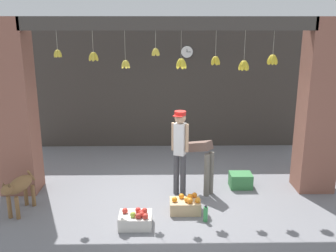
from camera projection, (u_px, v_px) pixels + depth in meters
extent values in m
plane|color=slate|center=(168.00, 195.00, 7.33)|extent=(60.00, 60.00, 0.00)
cube|color=#38332D|center=(166.00, 85.00, 9.93)|extent=(7.16, 0.12, 3.37)
cube|color=brown|center=(15.00, 108.00, 7.13)|extent=(0.70, 0.60, 3.37)
cube|color=brown|center=(320.00, 107.00, 7.22)|extent=(0.70, 0.60, 3.37)
cube|color=#3D3833|center=(168.00, 23.00, 6.59)|extent=(5.26, 0.24, 0.24)
cylinder|color=#B2AD99|center=(57.00, 40.00, 6.61)|extent=(0.01, 0.01, 0.33)
ellipsoid|color=gold|center=(60.00, 54.00, 6.67)|extent=(0.10, 0.05, 0.15)
ellipsoid|color=gold|center=(59.00, 53.00, 6.70)|extent=(0.08, 0.09, 0.16)
ellipsoid|color=gold|center=(58.00, 53.00, 6.70)|extent=(0.06, 0.10, 0.15)
ellipsoid|color=gold|center=(56.00, 54.00, 6.68)|extent=(0.10, 0.07, 0.16)
ellipsoid|color=gold|center=(56.00, 54.00, 6.65)|extent=(0.10, 0.07, 0.16)
ellipsoid|color=gold|center=(57.00, 54.00, 6.63)|extent=(0.06, 0.10, 0.15)
ellipsoid|color=gold|center=(59.00, 54.00, 6.64)|extent=(0.08, 0.09, 0.16)
cylinder|color=#B2AD99|center=(93.00, 41.00, 6.67)|extent=(0.01, 0.01, 0.38)
ellipsoid|color=gold|center=(96.00, 57.00, 6.74)|extent=(0.12, 0.06, 0.18)
ellipsoid|color=gold|center=(94.00, 56.00, 6.78)|extent=(0.06, 0.12, 0.18)
ellipsoid|color=gold|center=(91.00, 57.00, 6.74)|extent=(0.12, 0.06, 0.18)
ellipsoid|color=gold|center=(93.00, 57.00, 6.70)|extent=(0.06, 0.12, 0.18)
cylinder|color=#B2AD99|center=(125.00, 45.00, 6.66)|extent=(0.01, 0.01, 0.52)
ellipsoid|color=yellow|center=(128.00, 64.00, 6.74)|extent=(0.11, 0.06, 0.17)
ellipsoid|color=yellow|center=(126.00, 64.00, 6.78)|extent=(0.08, 0.11, 0.17)
ellipsoid|color=yellow|center=(124.00, 64.00, 6.77)|extent=(0.10, 0.09, 0.18)
ellipsoid|color=yellow|center=(123.00, 64.00, 6.72)|extent=(0.10, 0.09, 0.18)
ellipsoid|color=yellow|center=(126.00, 65.00, 6.70)|extent=(0.08, 0.11, 0.17)
cylinder|color=#B2AD99|center=(156.00, 39.00, 6.63)|extent=(0.01, 0.01, 0.31)
ellipsoid|color=yellow|center=(158.00, 52.00, 6.69)|extent=(0.10, 0.05, 0.15)
ellipsoid|color=yellow|center=(157.00, 52.00, 6.72)|extent=(0.08, 0.09, 0.16)
ellipsoid|color=yellow|center=(155.00, 52.00, 6.72)|extent=(0.08, 0.09, 0.16)
ellipsoid|color=yellow|center=(154.00, 52.00, 6.69)|extent=(0.10, 0.05, 0.15)
ellipsoid|color=yellow|center=(155.00, 52.00, 6.66)|extent=(0.08, 0.09, 0.16)
ellipsoid|color=yellow|center=(157.00, 52.00, 6.66)|extent=(0.08, 0.09, 0.16)
cylinder|color=#B2AD99|center=(181.00, 45.00, 6.69)|extent=(0.01, 0.01, 0.49)
ellipsoid|color=yellow|center=(184.00, 64.00, 6.78)|extent=(0.14, 0.07, 0.21)
ellipsoid|color=yellow|center=(182.00, 63.00, 6.82)|extent=(0.10, 0.13, 0.22)
ellipsoid|color=yellow|center=(179.00, 64.00, 6.80)|extent=(0.13, 0.11, 0.22)
ellipsoid|color=yellow|center=(179.00, 64.00, 6.74)|extent=(0.13, 0.11, 0.22)
ellipsoid|color=yellow|center=(182.00, 64.00, 6.73)|extent=(0.10, 0.13, 0.22)
cylinder|color=#B2AD99|center=(216.00, 43.00, 6.73)|extent=(0.01, 0.01, 0.46)
ellipsoid|color=yellow|center=(218.00, 61.00, 6.81)|extent=(0.12, 0.06, 0.18)
ellipsoid|color=yellow|center=(216.00, 61.00, 6.85)|extent=(0.08, 0.11, 0.18)
ellipsoid|color=yellow|center=(213.00, 61.00, 6.84)|extent=(0.11, 0.10, 0.19)
ellipsoid|color=yellow|center=(214.00, 61.00, 6.79)|extent=(0.11, 0.10, 0.19)
ellipsoid|color=yellow|center=(216.00, 61.00, 6.77)|extent=(0.08, 0.11, 0.18)
cylinder|color=#B2AD99|center=(245.00, 46.00, 6.69)|extent=(0.01, 0.01, 0.53)
ellipsoid|color=yellow|center=(247.00, 65.00, 6.78)|extent=(0.13, 0.07, 0.20)
ellipsoid|color=yellow|center=(245.00, 65.00, 6.82)|extent=(0.10, 0.12, 0.21)
ellipsoid|color=yellow|center=(242.00, 65.00, 6.82)|extent=(0.10, 0.12, 0.21)
ellipsoid|color=yellow|center=(241.00, 65.00, 6.78)|extent=(0.13, 0.07, 0.20)
ellipsoid|color=yellow|center=(243.00, 66.00, 6.74)|extent=(0.10, 0.12, 0.21)
ellipsoid|color=yellow|center=(246.00, 66.00, 6.74)|extent=(0.10, 0.12, 0.21)
cylinder|color=#B2AD99|center=(274.00, 43.00, 6.75)|extent=(0.01, 0.01, 0.43)
ellipsoid|color=yellow|center=(275.00, 60.00, 6.83)|extent=(0.13, 0.07, 0.20)
ellipsoid|color=yellow|center=(274.00, 59.00, 6.87)|extent=(0.11, 0.12, 0.21)
ellipsoid|color=yellow|center=(271.00, 59.00, 6.87)|extent=(0.09, 0.13, 0.21)
ellipsoid|color=yellow|center=(270.00, 60.00, 6.85)|extent=(0.13, 0.10, 0.21)
ellipsoid|color=yellow|center=(270.00, 60.00, 6.81)|extent=(0.13, 0.10, 0.21)
ellipsoid|color=yellow|center=(273.00, 60.00, 6.78)|extent=(0.09, 0.13, 0.21)
ellipsoid|color=yellow|center=(275.00, 60.00, 6.79)|extent=(0.11, 0.12, 0.21)
ellipsoid|color=brown|center=(20.00, 184.00, 6.55)|extent=(0.40, 0.68, 0.26)
cylinder|color=brown|center=(17.00, 208.00, 6.39)|extent=(0.07, 0.07, 0.41)
cylinder|color=brown|center=(9.00, 207.00, 6.42)|extent=(0.07, 0.07, 0.41)
cylinder|color=brown|center=(33.00, 196.00, 6.84)|extent=(0.07, 0.07, 0.41)
cylinder|color=brown|center=(26.00, 195.00, 6.88)|extent=(0.07, 0.07, 0.41)
ellipsoid|color=brown|center=(7.00, 190.00, 6.20)|extent=(0.22, 0.27, 0.17)
cone|color=brown|center=(9.00, 185.00, 6.16)|extent=(0.06, 0.06, 0.07)
cone|color=brown|center=(4.00, 184.00, 6.19)|extent=(0.06, 0.06, 0.07)
cylinder|color=brown|center=(31.00, 175.00, 6.87)|extent=(0.09, 0.21, 0.26)
cylinder|color=#424247|center=(183.00, 175.00, 7.24)|extent=(0.11, 0.11, 0.82)
cylinder|color=#424247|center=(176.00, 174.00, 7.29)|extent=(0.11, 0.11, 0.82)
cube|color=white|center=(180.00, 139.00, 7.08)|extent=(0.25, 0.23, 0.62)
cylinder|color=tan|center=(187.00, 138.00, 7.02)|extent=(0.06, 0.06, 0.54)
cylinder|color=tan|center=(173.00, 137.00, 7.12)|extent=(0.06, 0.06, 0.54)
sphere|color=tan|center=(180.00, 118.00, 6.97)|extent=(0.21, 0.21, 0.21)
cylinder|color=red|center=(180.00, 113.00, 6.95)|extent=(0.22, 0.22, 0.07)
cube|color=red|center=(178.00, 116.00, 6.86)|extent=(0.21, 0.18, 0.01)
cylinder|color=#6B665B|center=(207.00, 175.00, 7.20)|extent=(0.11, 0.11, 0.85)
cylinder|color=#6B665B|center=(211.00, 173.00, 7.31)|extent=(0.11, 0.11, 0.85)
cube|color=brown|center=(197.00, 146.00, 7.30)|extent=(0.62, 0.58, 0.32)
sphere|color=black|center=(181.00, 139.00, 7.53)|extent=(0.21, 0.21, 0.21)
cube|color=tan|center=(185.00, 206.00, 6.64)|extent=(0.54, 0.37, 0.22)
sphere|color=orange|center=(175.00, 200.00, 6.56)|extent=(0.10, 0.10, 0.10)
sphere|color=orange|center=(190.00, 201.00, 6.51)|extent=(0.10, 0.10, 0.10)
sphere|color=orange|center=(187.00, 200.00, 6.56)|extent=(0.10, 0.10, 0.10)
sphere|color=orange|center=(198.00, 200.00, 6.53)|extent=(0.10, 0.10, 0.10)
sphere|color=orange|center=(190.00, 200.00, 6.53)|extent=(0.10, 0.10, 0.10)
sphere|color=orange|center=(190.00, 196.00, 6.69)|extent=(0.10, 0.10, 0.10)
sphere|color=orange|center=(198.00, 200.00, 6.54)|extent=(0.10, 0.10, 0.10)
sphere|color=orange|center=(181.00, 196.00, 6.69)|extent=(0.10, 0.10, 0.10)
sphere|color=orange|center=(194.00, 195.00, 6.73)|extent=(0.10, 0.10, 0.10)
cube|color=silver|center=(135.00, 220.00, 6.18)|extent=(0.54, 0.43, 0.21)
sphere|color=red|center=(141.00, 213.00, 6.14)|extent=(0.10, 0.10, 0.10)
sphere|color=red|center=(142.00, 214.00, 6.08)|extent=(0.10, 0.10, 0.10)
sphere|color=red|center=(145.00, 216.00, 6.02)|extent=(0.10, 0.10, 0.10)
sphere|color=red|center=(145.00, 211.00, 6.20)|extent=(0.10, 0.10, 0.10)
sphere|color=red|center=(125.00, 211.00, 6.20)|extent=(0.10, 0.10, 0.10)
sphere|color=red|center=(138.00, 216.00, 6.03)|extent=(0.10, 0.10, 0.10)
sphere|color=#99B238|center=(133.00, 215.00, 6.07)|extent=(0.10, 0.10, 0.10)
sphere|color=red|center=(138.00, 210.00, 6.22)|extent=(0.10, 0.10, 0.10)
cube|color=#387A42|center=(241.00, 180.00, 7.66)|extent=(0.45, 0.36, 0.30)
cylinder|color=#38934C|center=(206.00, 214.00, 6.32)|extent=(0.08, 0.08, 0.26)
cylinder|color=black|center=(206.00, 206.00, 6.28)|extent=(0.04, 0.04, 0.03)
cylinder|color=black|center=(187.00, 52.00, 9.64)|extent=(0.32, 0.01, 0.32)
cylinder|color=white|center=(187.00, 52.00, 9.63)|extent=(0.30, 0.02, 0.30)
cube|color=black|center=(187.00, 51.00, 9.61)|extent=(0.01, 0.01, 0.08)
cube|color=black|center=(189.00, 52.00, 9.62)|extent=(0.11, 0.01, 0.01)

